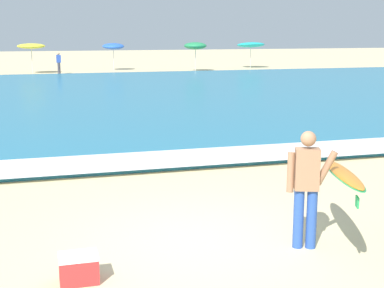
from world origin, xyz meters
name	(u,v)px	position (x,y,z in m)	size (l,w,h in m)	color
ground_plane	(202,242)	(0.00, 0.00, 0.00)	(160.00, 160.00, 0.00)	beige
sea	(90,97)	(0.00, 18.24, 0.07)	(120.00, 28.00, 0.14)	teal
surf_foam	(143,160)	(0.00, 4.84, 0.15)	(120.00, 1.73, 0.01)	white
surfer_with_board	(323,180)	(1.59, -0.69, 1.03)	(1.31, 2.46, 1.73)	#284CA3
beach_umbrella_1	(31,46)	(-2.64, 34.43, 1.99)	(1.98, 1.99, 2.21)	beige
beach_umbrella_2	(113,46)	(3.52, 36.17, 1.88)	(1.70, 1.73, 2.17)	beige
beach_umbrella_3	(195,46)	(9.40, 33.31, 1.95)	(1.72, 1.72, 2.23)	beige
beach_umbrella_4	(251,45)	(14.95, 35.92, 1.92)	(2.29, 2.32, 2.22)	beige
beachgoer_near_row_left	(59,62)	(-0.79, 33.38, 0.84)	(0.32, 0.20, 1.58)	#383842
cooler_box	(79,268)	(-1.87, -0.87, 0.19)	(0.49, 0.35, 0.37)	red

